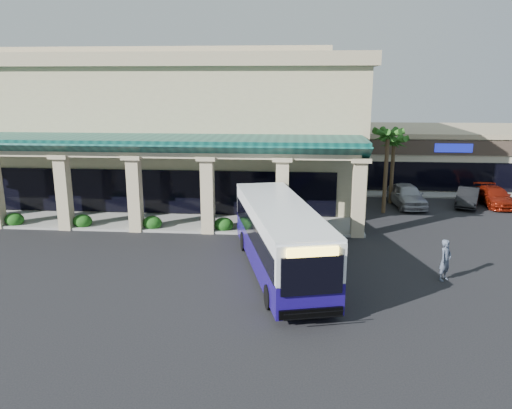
# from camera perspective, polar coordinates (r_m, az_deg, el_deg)

# --- Properties ---
(ground) EXTENTS (110.00, 110.00, 0.00)m
(ground) POSITION_cam_1_polar(r_m,az_deg,el_deg) (25.54, -0.81, -6.78)
(ground) COLOR black
(main_building) EXTENTS (30.80, 14.80, 11.35)m
(main_building) POSITION_cam_1_polar(r_m,az_deg,el_deg) (41.26, -9.89, 8.98)
(main_building) COLOR #BFB388
(main_building) RESTS_ON ground
(arcade) EXTENTS (30.00, 6.20, 5.70)m
(arcade) POSITION_cam_1_polar(r_m,az_deg,el_deg) (32.88, -13.68, 2.65)
(arcade) COLOR #0A3C37
(arcade) RESTS_ON ground
(strip_mall) EXTENTS (22.50, 12.50, 4.90)m
(strip_mall) POSITION_cam_1_polar(r_m,az_deg,el_deg) (50.72, 22.80, 5.31)
(strip_mall) COLOR beige
(strip_mall) RESTS_ON ground
(palm_0) EXTENTS (2.40, 2.40, 6.60)m
(palm_0) POSITION_cam_1_polar(r_m,az_deg,el_deg) (35.79, 14.64, 4.21)
(palm_0) COLOR #1F5416
(palm_0) RESTS_ON ground
(palm_1) EXTENTS (2.40, 2.40, 5.80)m
(palm_1) POSITION_cam_1_polar(r_m,az_deg,el_deg) (38.95, 15.33, 4.31)
(palm_1) COLOR #1F5416
(palm_1) RESTS_ON ground
(broadleaf_tree) EXTENTS (2.60, 2.60, 4.81)m
(broadleaf_tree) POSITION_cam_1_polar(r_m,az_deg,el_deg) (43.61, 11.54, 4.83)
(broadleaf_tree) COLOR #154810
(broadleaf_tree) RESTS_ON ground
(transit_bus) EXTENTS (5.59, 12.23, 3.33)m
(transit_bus) POSITION_cam_1_polar(r_m,az_deg,el_deg) (23.95, 2.73, -3.99)
(transit_bus) COLOR navy
(transit_bus) RESTS_ON ground
(pedestrian) EXTENTS (0.83, 0.84, 1.96)m
(pedestrian) POSITION_cam_1_polar(r_m,az_deg,el_deg) (24.79, 20.83, -5.96)
(pedestrian) COLOR #495266
(pedestrian) RESTS_ON ground
(car_silver) EXTENTS (2.47, 5.13, 1.69)m
(car_silver) POSITION_cam_1_polar(r_m,az_deg,el_deg) (38.61, 16.86, 1.02)
(car_silver) COLOR #9FA0A7
(car_silver) RESTS_ON ground
(car_white) EXTENTS (2.91, 4.44, 1.38)m
(car_white) POSITION_cam_1_polar(r_m,az_deg,el_deg) (40.25, 23.06, 0.78)
(car_white) COLOR black
(car_white) RESTS_ON ground
(car_red) EXTENTS (2.04, 4.79, 1.38)m
(car_red) POSITION_cam_1_polar(r_m,az_deg,el_deg) (41.28, 25.62, 0.82)
(car_red) COLOR maroon
(car_red) RESTS_ON ground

